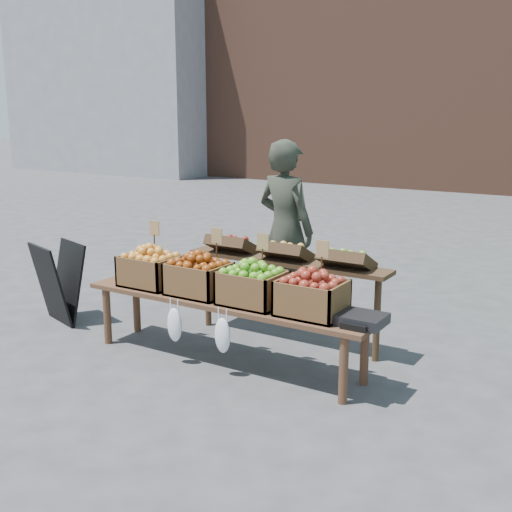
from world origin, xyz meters
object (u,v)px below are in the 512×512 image
Objects in this scene: crate_russet_pears at (199,279)px; weighing_scale at (362,319)px; back_table at (286,289)px; crate_green_apples at (312,298)px; crate_red_apples at (252,288)px; display_bench at (225,331)px; crate_golden_apples at (150,271)px; chalkboard_sign at (59,283)px; vendor at (285,229)px.

crate_russet_pears is 1.53m from weighing_scale.
back_table reaches higher than crate_green_apples.
crate_russet_pears and crate_red_apples have the same top height.
display_bench is 0.93m from crate_golden_apples.
back_table is (2.26, 0.72, 0.10)m from chalkboard_sign.
vendor is 1.52m from crate_red_apples.
crate_green_apples is 1.47× the size of weighing_scale.
vendor is at bearing 55.21° from chalkboard_sign.
chalkboard_sign is (-1.85, -1.42, -0.51)m from vendor.
vendor reaches higher than back_table.
display_bench is at bearing 180.00° from crate_red_apples.
display_bench is 0.51m from crate_red_apples.
back_table is 4.20× the size of crate_golden_apples.
back_table is at bearing 35.27° from crate_golden_apples.
crate_green_apples is at bearing 0.00° from display_bench.
crate_red_apples is (2.34, -0.00, 0.29)m from chalkboard_sign.
weighing_scale reaches higher than display_bench.
vendor is 0.69× the size of display_bench.
weighing_scale is (0.43, 0.00, -0.10)m from crate_green_apples.
vendor is 2.07m from weighing_scale.
back_table is 4.20× the size of crate_green_apples.
crate_red_apples is at bearing 180.00° from crate_green_apples.
display_bench is 5.40× the size of crate_green_apples.
weighing_scale is at bearing 0.00° from crate_green_apples.
crate_golden_apples is (1.24, -0.00, 0.29)m from chalkboard_sign.
vendor is 3.72× the size of crate_golden_apples.
crate_russet_pears is 1.00× the size of crate_green_apples.
crate_golden_apples is (-1.02, -0.72, 0.19)m from back_table.
crate_red_apples is at bearing 17.66° from chalkboard_sign.
vendor is at bearing 98.57° from display_bench.
crate_russet_pears is at bearing -123.02° from back_table.
back_table is at bearing 56.98° from crate_russet_pears.
chalkboard_sign is 1.67× the size of crate_russet_pears.
vendor is 1.78m from crate_green_apples.
back_table is 0.75m from crate_red_apples.
crate_red_apples and crate_green_apples have the same top height.
weighing_scale is (1.52, 0.00, -0.10)m from crate_russet_pears.
vendor is 2.39m from chalkboard_sign.
crate_red_apples is 0.55m from crate_green_apples.
vendor reaches higher than weighing_scale.
chalkboard_sign reaches higher than display_bench.
display_bench is at bearing 109.14° from vendor.
weighing_scale is (2.08, 0.00, -0.10)m from crate_golden_apples.
back_table is at bearing 131.28° from crate_green_apples.
display_bench is at bearing 180.00° from crate_green_apples.
crate_golden_apples is at bearing 180.00° from display_bench.
crate_red_apples is (0.28, 0.00, 0.42)m from display_bench.
crate_red_apples is (0.49, -1.42, -0.22)m from vendor.
crate_red_apples is at bearing 0.00° from display_bench.
chalkboard_sign is at bearing 179.98° from crate_green_apples.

